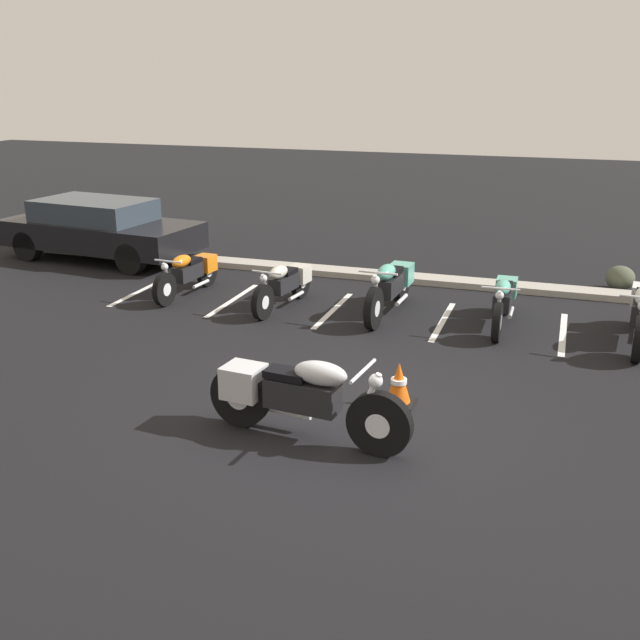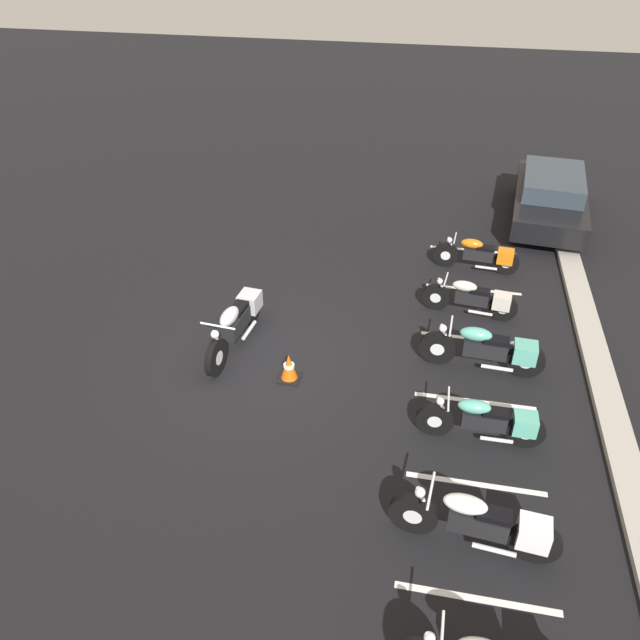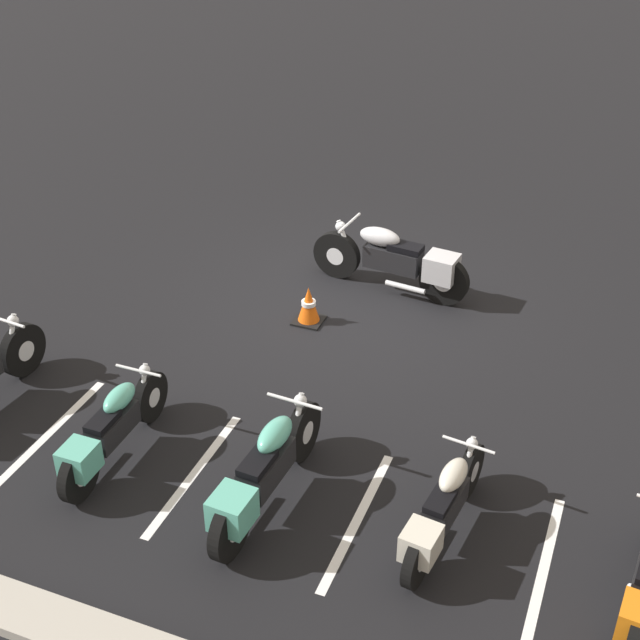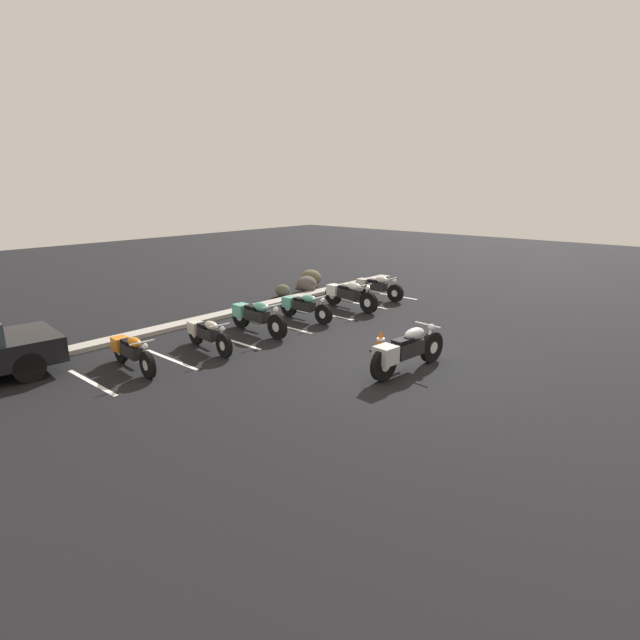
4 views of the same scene
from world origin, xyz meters
The scene contains 10 objects.
ground centered at (0.00, 0.00, 0.00)m, with size 60.00×60.00×0.00m, color black.
motorcycle_silver_featured centered at (-0.45, -0.55, 0.51)m, with size 2.42×0.71×0.95m.
parked_bike_1 centered at (-2.34, 4.00, 0.41)m, with size 0.60×1.98×0.78m.
parked_bike_2 centered at (-0.53, 4.23, 0.48)m, with size 0.64×2.29×0.90m.
parked_bike_3 centered at (1.33, 4.17, 0.43)m, with size 0.58×2.05×0.81m.
traffic_cone centered at (0.42, 0.69, 0.25)m, with size 0.40×0.40×0.54m.
stall_line_1 centered at (-3.38, 4.04, 0.00)m, with size 0.10×2.10×0.00m, color white.
stall_line_2 centered at (-1.49, 4.04, 0.00)m, with size 0.10×2.10×0.00m, color white.
stall_line_3 centered at (0.40, 4.04, 0.00)m, with size 0.10×2.10×0.00m, color white.
stall_line_4 centered at (2.29, 4.04, 0.00)m, with size 0.10×2.10×0.00m, color white.
Camera 3 is at (-3.58, 10.35, 6.58)m, focal length 50.00 mm.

